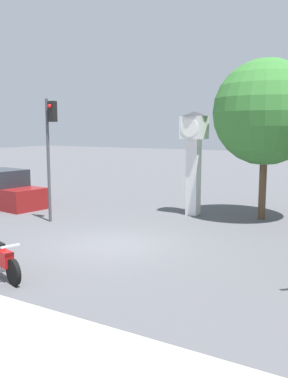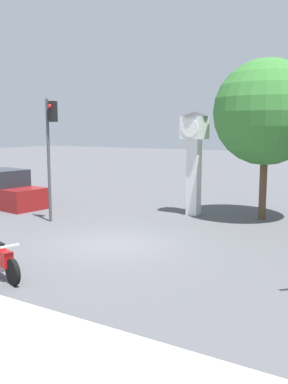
{
  "view_description": "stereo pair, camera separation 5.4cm",
  "coord_description": "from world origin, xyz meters",
  "px_view_note": "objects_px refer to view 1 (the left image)",
  "views": [
    {
      "loc": [
        7.85,
        -11.08,
        3.75
      ],
      "look_at": [
        0.34,
        1.4,
        1.58
      ],
      "focal_mm": 40.0,
      "sensor_mm": 36.0,
      "label": 1
    },
    {
      "loc": [
        7.9,
        -11.05,
        3.75
      ],
      "look_at": [
        0.34,
        1.4,
        1.58
      ],
      "focal_mm": 40.0,
      "sensor_mm": 36.0,
      "label": 2
    }
  ],
  "objects_px": {
    "traffic_light": "(50,139)",
    "street_tree": "(266,113)",
    "clock_tower": "(194,147)",
    "parked_car": "(5,191)",
    "motorcycle": "(0,259)"
  },
  "relations": [
    {
      "from": "motorcycle",
      "to": "parked_car",
      "type": "bearing_deg",
      "value": 156.08
    },
    {
      "from": "motorcycle",
      "to": "street_tree",
      "type": "distance_m",
      "value": 11.78
    },
    {
      "from": "motorcycle",
      "to": "clock_tower",
      "type": "bearing_deg",
      "value": 102.68
    },
    {
      "from": "clock_tower",
      "to": "parked_car",
      "type": "relative_size",
      "value": 1.02
    },
    {
      "from": "traffic_light",
      "to": "street_tree",
      "type": "height_order",
      "value": "street_tree"
    },
    {
      "from": "street_tree",
      "to": "parked_car",
      "type": "relative_size",
      "value": 1.49
    },
    {
      "from": "traffic_light",
      "to": "street_tree",
      "type": "xyz_separation_m",
      "value": [
        7.12,
        4.91,
        1.05
      ]
    },
    {
      "from": "motorcycle",
      "to": "clock_tower",
      "type": "xyz_separation_m",
      "value": [
        0.88,
        9.8,
        2.5
      ]
    },
    {
      "from": "parked_car",
      "to": "street_tree",
      "type": "bearing_deg",
      "value": 23.59
    },
    {
      "from": "motorcycle",
      "to": "traffic_light",
      "type": "height_order",
      "value": "traffic_light"
    },
    {
      "from": "clock_tower",
      "to": "parked_car",
      "type": "xyz_separation_m",
      "value": [
        -8.68,
        -2.84,
        -2.22
      ]
    },
    {
      "from": "motorcycle",
      "to": "traffic_light",
      "type": "relative_size",
      "value": 0.43
    },
    {
      "from": "clock_tower",
      "to": "parked_car",
      "type": "bearing_deg",
      "value": -161.86
    },
    {
      "from": "traffic_light",
      "to": "street_tree",
      "type": "distance_m",
      "value": 8.71
    },
    {
      "from": "clock_tower",
      "to": "street_tree",
      "type": "distance_m",
      "value": 3.24
    }
  ]
}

